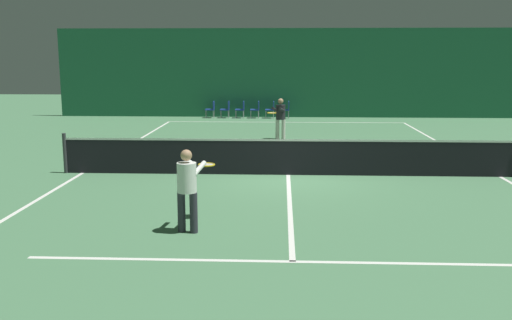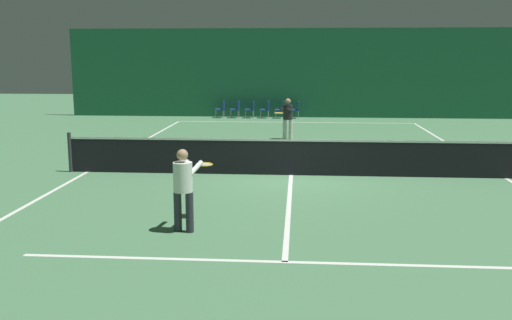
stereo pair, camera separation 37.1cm
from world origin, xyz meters
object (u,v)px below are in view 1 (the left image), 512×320
Objects in this scene: courtside_chair_0 at (211,108)px; tennis_net at (288,156)px; player_near at (188,184)px; courtside_chair_3 at (256,108)px; courtside_chair_2 at (241,108)px; courtside_chair_4 at (271,108)px; player_far at (280,116)px; courtside_chair_5 at (286,108)px; courtside_chair_1 at (226,108)px.

tennis_net is at bearing 15.19° from courtside_chair_0.
courtside_chair_3 is (0.38, 18.58, -0.39)m from player_near.
player_near is at bearing 1.15° from courtside_chair_2.
tennis_net reaches higher than courtside_chair_4.
tennis_net is 8.03× the size of player_near.
courtside_chair_4 is (3.00, 0.00, 0.00)m from courtside_chair_0.
courtside_chair_4 is (-0.46, 7.23, -0.40)m from player_far.
courtside_chair_0 is 1.00× the size of courtside_chair_5.
courtside_chair_2 is 0.75m from courtside_chair_3.
player_near is 11.46m from player_far.
courtside_chair_2 is at bearing -90.00° from courtside_chair_3.
courtside_chair_2 and courtside_chair_3 have the same top height.
courtside_chair_3 is (2.25, 0.00, 0.00)m from courtside_chair_0.
tennis_net is at bearing 12.22° from courtside_chair_1.
tennis_net reaches higher than courtside_chair_2.
courtside_chair_4 is (0.75, 0.00, 0.00)m from courtside_chair_3.
courtside_chair_1 is at bearing 102.22° from tennis_net.
courtside_chair_4 is (-0.70, 13.63, -0.03)m from tennis_net.
courtside_chair_2 is at bearing -90.00° from courtside_chair_4.
courtside_chair_1 and courtside_chair_2 have the same top height.
courtside_chair_0 is at bearing 105.19° from tennis_net.
player_near reaches higher than courtside_chair_0.
tennis_net is 14.29× the size of courtside_chair_3.
player_far reaches higher than courtside_chair_1.
courtside_chair_1 is 1.00× the size of courtside_chair_5.
courtside_chair_3 and courtside_chair_5 have the same top height.
tennis_net is 13.81m from courtside_chair_2.
courtside_chair_2 is (-0.37, 18.58, -0.39)m from player_near.
courtside_chair_0 and courtside_chair_2 have the same top height.
tennis_net is at bearing 6.09° from courtside_chair_3.
courtside_chair_0 and courtside_chair_5 have the same top height.
player_near is 0.98× the size of player_far.
player_near reaches higher than courtside_chair_3.
courtside_chair_3 is 1.50m from courtside_chair_5.
player_far is 7.25m from courtside_chair_5.
courtside_chair_5 is at bearing 90.00° from courtside_chair_0.
courtside_chair_3 is 0.75m from courtside_chair_4.
tennis_net is 14.29× the size of courtside_chair_5.
courtside_chair_5 is (1.87, 18.58, -0.39)m from player_near.
player_near reaches higher than tennis_net.
courtside_chair_4 is 1.00× the size of courtside_chair_5.
courtside_chair_3 is at bearing 13.09° from player_near.
courtside_chair_1 is at bearing -140.29° from player_far.
courtside_chair_0 is at bearing -90.00° from courtside_chair_3.
player_near is at bearing -110.28° from tennis_net.
courtside_chair_5 is (0.29, 7.23, -0.40)m from player_far.
courtside_chair_3 is 1.00× the size of courtside_chair_4.
tennis_net is at bearing 2.96° from courtside_chair_4.
courtside_chair_2 is at bearing 90.00° from courtside_chair_1.
courtside_chair_1 is 1.50m from courtside_chair_3.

